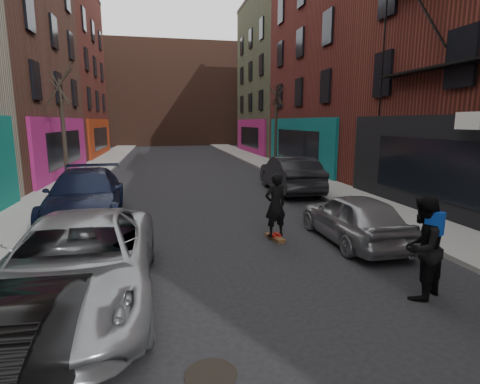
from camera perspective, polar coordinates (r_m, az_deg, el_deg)
name	(u,v)px	position (r m, az deg, el deg)	size (l,w,h in m)	color
sidewalk_left	(103,162)	(31.85, -20.09, 4.26)	(2.50, 84.00, 0.13)	gray
sidewalk_right	(255,159)	(32.49, 2.35, 5.01)	(2.50, 84.00, 0.13)	gray
buildings_right	(463,26)	(23.52, 30.90, 20.84)	(12.00, 56.00, 16.00)	#49291F
building_far	(171,96)	(57.50, -10.45, 14.23)	(40.00, 10.00, 14.00)	#47281E
tree_left_far	(63,119)	(19.88, -25.42, 9.98)	(2.00, 2.00, 6.50)	black
tree_right_far	(276,118)	(26.54, 5.52, 11.19)	(2.00, 2.00, 6.80)	black
parked_left_far	(78,263)	(7.42, -23.42, -9.83)	(2.61, 5.67, 1.58)	#919499
parked_left_end	(85,195)	(13.61, -22.51, -0.47)	(2.33, 5.74, 1.67)	black
parked_right_far	(353,217)	(10.72, 16.87, -3.73)	(1.63, 4.05, 1.38)	gray
parked_right_end	(290,174)	(17.72, 7.63, 2.72)	(1.79, 5.15, 1.70)	black
skateboard	(275,238)	(10.67, 5.33, -6.96)	(0.22, 0.80, 0.10)	brown
skateboarder	(275,205)	(10.42, 5.42, -1.99)	(0.66, 0.43, 1.80)	black
pedestrian	(422,248)	(7.77, 26.00, -7.61)	(1.18, 1.10, 1.95)	black
manhole	(211,375)	(5.47, -4.45, -26.04)	(0.70, 0.70, 0.01)	black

